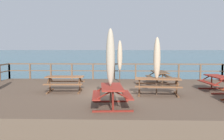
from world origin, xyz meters
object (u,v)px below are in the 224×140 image
object	(u,v)px
picnic_table_front_right	(158,83)
patio_umbrella_short_back	(120,56)
picnic_table_mid_right	(65,80)
picnic_table_back_left	(112,92)
picnic_table_mid_centre	(219,80)
picnic_table_back_right	(160,75)
patio_umbrella_tall_back_left	(110,57)
patio_umbrella_short_mid	(157,58)

from	to	relation	value
picnic_table_front_right	patio_umbrella_short_back	size ratio (longest dim) A/B	0.83
picnic_table_mid_right	picnic_table_front_right	world-z (taller)	same
picnic_table_back_left	patio_umbrella_short_back	bearing A→B (deg)	87.94
picnic_table_front_right	picnic_table_mid_centre	xyz separation A→B (m)	(3.14, 1.01, -0.00)
picnic_table_back_left	picnic_table_mid_right	bearing A→B (deg)	126.63
picnic_table_front_right	picnic_table_mid_centre	distance (m)	3.30
patio_umbrella_short_back	picnic_table_back_right	bearing A→B (deg)	-21.97
patio_umbrella_tall_back_left	picnic_table_mid_right	bearing A→B (deg)	126.39
picnic_table_back_right	patio_umbrella_short_mid	distance (m)	3.64
picnic_table_mid_centre	picnic_table_back_right	xyz separation A→B (m)	(-2.58, 2.33, 0.00)
picnic_table_mid_centre	patio_umbrella_short_back	world-z (taller)	patio_umbrella_short_back
picnic_table_back_right	picnic_table_mid_centre	bearing A→B (deg)	-42.04
picnic_table_mid_centre	patio_umbrella_short_mid	bearing A→B (deg)	-161.40
patio_umbrella_tall_back_left	patio_umbrella_short_mid	size ratio (longest dim) A/B	1.08
picnic_table_mid_right	patio_umbrella_tall_back_left	xyz separation A→B (m)	(2.38, -3.24, 1.27)
patio_umbrella_short_back	picnic_table_back_left	bearing A→B (deg)	-92.06
picnic_table_mid_right	picnic_table_mid_centre	distance (m)	7.62
picnic_table_mid_centre	patio_umbrella_short_back	distance (m)	6.02
picnic_table_front_right	patio_umbrella_short_back	bearing A→B (deg)	112.67
picnic_table_front_right	picnic_table_back_right	size ratio (longest dim) A/B	1.04
picnic_table_back_left	patio_umbrella_short_mid	xyz separation A→B (m)	(1.97, 2.55, 1.13)
picnic_table_back_left	patio_umbrella_tall_back_left	distance (m)	1.27
picnic_table_mid_right	patio_umbrella_short_mid	world-z (taller)	patio_umbrella_short_mid
picnic_table_back_left	patio_umbrella_tall_back_left	size ratio (longest dim) A/B	0.74
picnic_table_back_left	patio_umbrella_tall_back_left	xyz separation A→B (m)	(-0.05, 0.04, 1.27)
picnic_table_front_right	picnic_table_back_left	bearing A→B (deg)	-127.97
picnic_table_mid_right	patio_umbrella_short_back	world-z (taller)	patio_umbrella_short_back
picnic_table_mid_centre	picnic_table_mid_right	bearing A→B (deg)	-177.32
picnic_table_front_right	patio_umbrella_short_mid	xyz separation A→B (m)	(-0.07, -0.06, 1.12)
picnic_table_back_left	patio_umbrella_short_mid	size ratio (longest dim) A/B	0.80
picnic_table_mid_right	picnic_table_back_right	distance (m)	5.70
picnic_table_mid_centre	patio_umbrella_short_mid	distance (m)	3.56
picnic_table_back_left	picnic_table_back_right	world-z (taller)	same
picnic_table_front_right	picnic_table_back_right	distance (m)	3.39
picnic_table_front_right	patio_umbrella_tall_back_left	world-z (taller)	patio_umbrella_tall_back_left
picnic_table_back_left	picnic_table_front_right	bearing A→B (deg)	52.03
picnic_table_mid_right	picnic_table_back_left	bearing A→B (deg)	-53.37
picnic_table_mid_right	patio_umbrella_tall_back_left	size ratio (longest dim) A/B	0.66
picnic_table_front_right	patio_umbrella_tall_back_left	bearing A→B (deg)	-129.00
picnic_table_mid_centre	patio_umbrella_short_mid	size ratio (longest dim) A/B	0.80
picnic_table_back_right	patio_umbrella_tall_back_left	distance (m)	6.60
patio_umbrella_short_back	patio_umbrella_short_mid	world-z (taller)	patio_umbrella_short_mid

